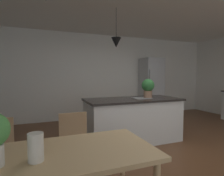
{
  "coord_description": "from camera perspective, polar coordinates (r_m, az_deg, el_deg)",
  "views": [
    {
      "loc": [
        -1.93,
        -2.52,
        1.37
      ],
      "look_at": [
        -0.78,
        0.43,
        1.16
      ],
      "focal_mm": 29.38,
      "sensor_mm": 36.0,
      "label": 1
    }
  ],
  "objects": [
    {
      "name": "refrigerator",
      "position": [
        6.46,
        12.11,
        0.27
      ],
      "size": [
        0.66,
        0.67,
        1.97
      ],
      "color": "#B2B5B7",
      "rests_on": "ground_plane"
    },
    {
      "name": "vase_on_dining_table",
      "position": [
        1.57,
        -22.66,
        -16.65
      ],
      "size": [
        0.12,
        0.12,
        0.22
      ],
      "color": "silver",
      "rests_on": "dining_table"
    },
    {
      "name": "dining_table",
      "position": [
        1.74,
        -22.83,
        -20.88
      ],
      "size": [
        2.05,
        0.85,
        0.72
      ],
      "color": "tan",
      "rests_on": "ground_plane"
    },
    {
      "name": "chair_far_right",
      "position": [
        2.57,
        -11.47,
        -16.78
      ],
      "size": [
        0.4,
        0.4,
        0.87
      ],
      "color": "#A87F56",
      "rests_on": "ground_plane"
    },
    {
      "name": "pendant_over_island_main",
      "position": [
        3.71,
        1.31,
        13.98
      ],
      "size": [
        0.19,
        0.19,
        0.77
      ],
      "color": "black"
    },
    {
      "name": "ground_plane",
      "position": [
        3.47,
        15.72,
        -20.07
      ],
      "size": [
        10.0,
        8.4,
        0.04
      ],
      "primitive_type": "cube",
      "color": "brown"
    },
    {
      "name": "potted_plant_on_island",
      "position": [
        4.01,
        11.13,
        0.28
      ],
      "size": [
        0.27,
        0.27,
        0.41
      ],
      "color": "#8C664C",
      "rests_on": "kitchen_island"
    },
    {
      "name": "kitchen_island",
      "position": [
        3.93,
        6.55,
        -9.66
      ],
      "size": [
        1.99,
        0.88,
        0.91
      ],
      "color": "silver",
      "rests_on": "ground_plane"
    },
    {
      "name": "wall_back_kitchen",
      "position": [
        6.09,
        -2.9,
        3.57
      ],
      "size": [
        10.0,
        0.12,
        2.7
      ],
      "primitive_type": "cube",
      "color": "white",
      "rests_on": "ground_plane"
    }
  ]
}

